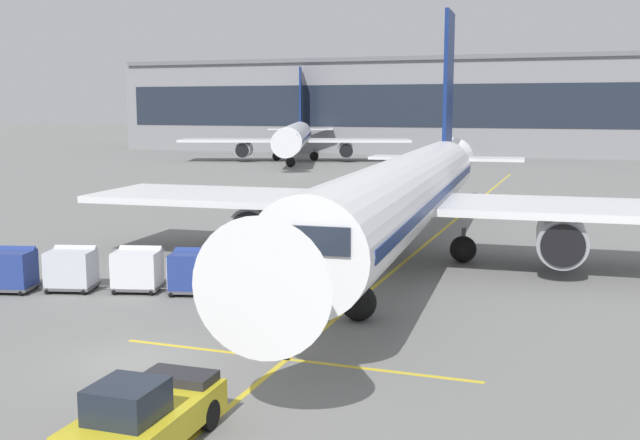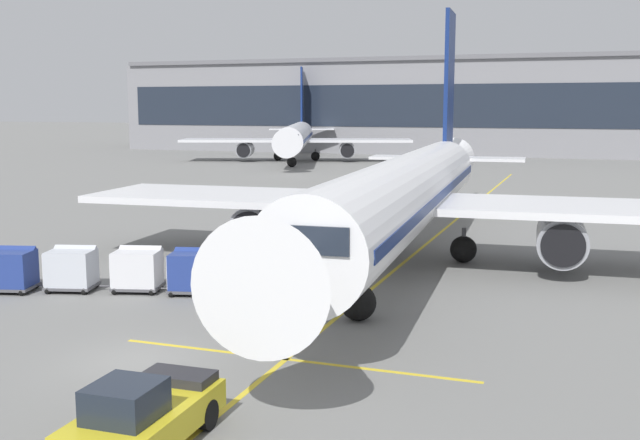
# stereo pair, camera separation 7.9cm
# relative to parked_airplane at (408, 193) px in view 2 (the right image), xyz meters

# --- Properties ---
(ground_plane) EXTENTS (600.00, 600.00, 0.00)m
(ground_plane) POSITION_rel_parked_airplane_xyz_m (-4.55, -17.61, -3.57)
(ground_plane) COLOR slate
(parked_airplane) EXTENTS (34.06, 43.68, 14.57)m
(parked_airplane) POSITION_rel_parked_airplane_xyz_m (0.00, 0.00, 0.00)
(parked_airplane) COLOR white
(parked_airplane) RESTS_ON ground
(belt_loader) EXTENTS (5.50, 3.28, 2.65)m
(belt_loader) POSITION_rel_parked_airplane_xyz_m (-4.72, -6.86, -2.75)
(belt_loader) COLOR #A3A8B2
(belt_loader) RESTS_ON ground
(baggage_cart_lead) EXTENTS (2.82, 2.07, 1.91)m
(baggage_cart_lead) POSITION_rel_parked_airplane_xyz_m (-7.07, -9.36, -2.57)
(baggage_cart_lead) COLOR #515156
(baggage_cart_lead) RESTS_ON ground
(baggage_cart_second) EXTENTS (2.82, 2.07, 1.91)m
(baggage_cart_second) POSITION_rel_parked_airplane_xyz_m (-9.57, -9.80, -2.57)
(baggage_cart_second) COLOR #515156
(baggage_cart_second) RESTS_ON ground
(baggage_cart_third) EXTENTS (2.82, 2.07, 1.91)m
(baggage_cart_third) POSITION_rel_parked_airplane_xyz_m (-12.33, -10.66, -2.57)
(baggage_cart_third) COLOR #515156
(baggage_cart_third) RESTS_ON ground
(baggage_cart_fourth) EXTENTS (2.82, 2.07, 1.91)m
(baggage_cart_fourth) POSITION_rel_parked_airplane_xyz_m (-14.71, -11.69, -2.57)
(baggage_cart_fourth) COLOR #515156
(baggage_cart_fourth) RESTS_ON ground
(pushback_tug) EXTENTS (2.21, 4.45, 1.83)m
(pushback_tug) POSITION_rel_parked_airplane_xyz_m (-0.87, -22.95, -2.74)
(pushback_tug) COLOR gold
(pushback_tug) RESTS_ON ground
(ground_crew_by_loader) EXTENTS (0.54, 0.36, 1.74)m
(ground_crew_by_loader) POSITION_rel_parked_airplane_xyz_m (-4.21, -10.02, -2.57)
(ground_crew_by_loader) COLOR #333847
(ground_crew_by_loader) RESTS_ON ground
(ground_crew_by_carts) EXTENTS (0.41, 0.49, 1.74)m
(ground_crew_by_carts) POSITION_rel_parked_airplane_xyz_m (-4.34, -7.12, -2.57)
(ground_crew_by_carts) COLOR black
(ground_crew_by_carts) RESTS_ON ground
(ground_crew_marshaller) EXTENTS (0.50, 0.40, 1.74)m
(ground_crew_marshaller) POSITION_rel_parked_airplane_xyz_m (-6.08, -6.99, -2.57)
(ground_crew_marshaller) COLOR #333847
(ground_crew_marshaller) RESTS_ON ground
(ground_crew_wingwalker) EXTENTS (0.57, 0.28, 1.74)m
(ground_crew_wingwalker) POSITION_rel_parked_airplane_xyz_m (-3.78, -9.18, -2.57)
(ground_crew_wingwalker) COLOR #514C42
(ground_crew_wingwalker) RESTS_ON ground
(safety_cone_engine_keepout) EXTENTS (0.54, 0.54, 0.62)m
(safety_cone_engine_keepout) POSITION_rel_parked_airplane_xyz_m (-5.64, -1.89, -3.27)
(safety_cone_engine_keepout) COLOR black
(safety_cone_engine_keepout) RESTS_ON ground
(safety_cone_wingtip) EXTENTS (0.62, 0.62, 0.70)m
(safety_cone_wingtip) POSITION_rel_parked_airplane_xyz_m (-8.08, -4.11, -3.23)
(safety_cone_wingtip) COLOR black
(safety_cone_wingtip) RESTS_ON ground
(safety_cone_nose_mark) EXTENTS (0.60, 0.60, 0.68)m
(safety_cone_nose_mark) POSITION_rel_parked_airplane_xyz_m (-7.81, -1.81, -3.24)
(safety_cone_nose_mark) COLOR black
(safety_cone_nose_mark) RESTS_ON ground
(apron_guidance_line_lead_in) EXTENTS (0.20, 110.00, 0.01)m
(apron_guidance_line_lead_in) POSITION_rel_parked_airplane_xyz_m (-0.13, -0.80, -3.57)
(apron_guidance_line_lead_in) COLOR yellow
(apron_guidance_line_lead_in) RESTS_ON ground
(apron_guidance_line_stop_bar) EXTENTS (12.00, 0.20, 0.01)m
(apron_guidance_line_stop_bar) POSITION_rel_parked_airplane_xyz_m (0.05, -15.96, -3.57)
(apron_guidance_line_stop_bar) COLOR yellow
(apron_guidance_line_stop_bar) RESTS_ON ground
(terminal_building) EXTENTS (143.74, 19.55, 15.94)m
(terminal_building) POSITION_rel_parked_airplane_xyz_m (-1.00, 94.24, 4.34)
(terminal_building) COLOR gray
(terminal_building) RESTS_ON ground
(distant_airplane) EXTENTS (33.66, 41.84, 14.34)m
(distant_airplane) POSITION_rel_parked_airplane_xyz_m (-31.88, 65.77, -0.08)
(distant_airplane) COLOR white
(distant_airplane) RESTS_ON ground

